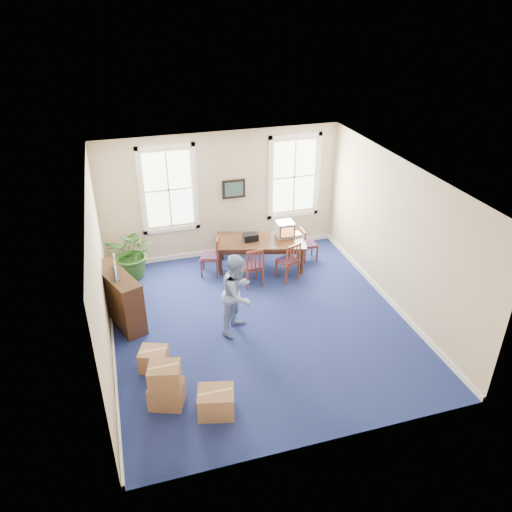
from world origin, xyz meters
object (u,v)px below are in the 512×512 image
object	(u,v)px
chair_near_left	(252,266)
credenza	(119,297)
cardboard_boxes	(178,377)
man	(238,294)
conference_table	(261,253)
crt_tv	(285,229)
potted_plant	(133,253)

from	to	relation	value
chair_near_left	credenza	distance (m)	3.09
cardboard_boxes	man	bearing A→B (deg)	46.80
conference_table	crt_tv	size ratio (longest dim) A/B	4.81
potted_plant	cardboard_boxes	size ratio (longest dim) A/B	0.85
conference_table	credenza	distance (m)	3.73
man	chair_near_left	bearing A→B (deg)	16.45
potted_plant	chair_near_left	bearing A→B (deg)	-23.85
crt_tv	cardboard_boxes	size ratio (longest dim) A/B	0.30
man	cardboard_boxes	world-z (taller)	man
crt_tv	potted_plant	size ratio (longest dim) A/B	0.35
chair_near_left	cardboard_boxes	world-z (taller)	chair_near_left
chair_near_left	potted_plant	bearing A→B (deg)	-30.84
credenza	crt_tv	bearing A→B (deg)	-3.20
crt_tv	potted_plant	world-z (taller)	potted_plant
conference_table	cardboard_boxes	xyz separation A→B (m)	(-2.65, -3.89, 0.06)
chair_near_left	credenza	world-z (taller)	credenza
chair_near_left	cardboard_boxes	size ratio (longest dim) A/B	0.66
crt_tv	cardboard_boxes	distance (m)	5.16
conference_table	potted_plant	distance (m)	3.08
crt_tv	chair_near_left	distance (m)	1.40
chair_near_left	cardboard_boxes	distance (m)	3.86
credenza	cardboard_boxes	bearing A→B (deg)	-94.56
credenza	man	bearing A→B (deg)	-45.36
conference_table	credenza	bearing A→B (deg)	-143.37
crt_tv	chair_near_left	size ratio (longest dim) A/B	0.46
crt_tv	credenza	distance (m)	4.35
credenza	cardboard_boxes	size ratio (longest dim) A/B	1.01
conference_table	chair_near_left	bearing A→B (deg)	-105.85
crt_tv	man	world-z (taller)	man
man	conference_table	bearing A→B (deg)	14.53
crt_tv	potted_plant	xyz separation A→B (m)	(-3.68, 0.36, -0.29)
man	credenza	size ratio (longest dim) A/B	1.12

